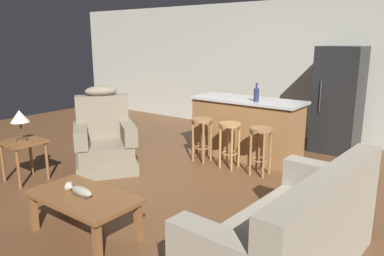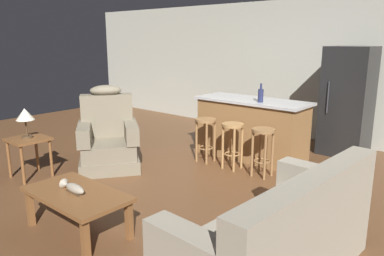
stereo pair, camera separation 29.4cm
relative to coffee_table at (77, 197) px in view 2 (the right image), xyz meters
name	(u,v)px [view 2 (the right image)]	position (x,y,z in m)	size (l,w,h in m)	color
ground_plane	(197,180)	(0.00, 1.83, -0.36)	(12.00, 12.00, 0.00)	brown
back_wall	(303,70)	(0.00, 4.95, 0.94)	(12.00, 0.05, 2.60)	#B2B2A3
coffee_table	(77,197)	(0.00, 0.00, 0.00)	(1.10, 0.60, 0.42)	brown
fish_figurine	(73,188)	(-0.02, -0.02, 0.10)	(0.34, 0.10, 0.10)	#4C3823
couch	(279,240)	(1.86, 0.60, -0.02)	(0.93, 1.94, 0.94)	#9E937F
recliner_near_lamp	(108,139)	(-1.38, 1.42, 0.06)	(1.17, 1.17, 1.20)	#756B56
end_table	(29,145)	(-1.83, 0.43, 0.10)	(0.48, 0.48, 0.56)	brown
table_lamp	(25,116)	(-1.84, 0.43, 0.50)	(0.24, 0.24, 0.41)	#4C3823
kitchen_island	(251,129)	(0.00, 3.18, 0.11)	(1.80, 0.70, 0.95)	olive
bar_stool_left	(206,132)	(-0.43, 2.55, 0.11)	(0.32, 0.32, 0.68)	olive
bar_stool_middle	(233,137)	(0.07, 2.55, 0.11)	(0.32, 0.32, 0.68)	#A87A47
bar_stool_right	(263,144)	(0.58, 2.55, 0.11)	(0.32, 0.32, 0.68)	olive
refrigerator	(347,101)	(1.06, 4.38, 0.52)	(0.70, 0.69, 1.76)	black
bottle_tall_green	(261,95)	(0.24, 3.02, 0.69)	(0.08, 0.08, 0.28)	#23284C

